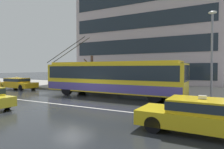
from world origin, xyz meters
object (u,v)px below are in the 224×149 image
(pedestrian_approaching_curb, at_px, (119,74))
(pedestrian_walking_past, at_px, (156,75))
(street_lamp, at_px, (212,46))
(taxi_oncoming_far, at_px, (199,114))
(bus_shelter, at_px, (101,71))
(street_tree_bare, at_px, (92,70))
(pedestrian_at_shelter, at_px, (114,80))
(taxi_queued_behind_bus, at_px, (18,83))
(trolleybus, at_px, (111,77))

(pedestrian_approaching_curb, height_order, pedestrian_walking_past, pedestrian_approaching_curb)
(street_lamp, bearing_deg, taxi_oncoming_far, -91.45)
(bus_shelter, distance_m, street_tree_bare, 2.42)
(taxi_oncoming_far, xyz_separation_m, pedestrian_at_shelter, (-9.29, 11.18, 0.41))
(pedestrian_walking_past, bearing_deg, street_lamp, -20.44)
(taxi_oncoming_far, distance_m, pedestrian_at_shelter, 14.55)
(taxi_oncoming_far, distance_m, pedestrian_approaching_curb, 12.13)
(taxi_queued_behind_bus, relative_size, street_tree_bare, 1.23)
(taxi_queued_behind_bus, bearing_deg, street_tree_bare, 33.22)
(trolleybus, relative_size, taxi_queued_behind_bus, 2.89)
(street_tree_bare, bearing_deg, taxi_oncoming_far, -42.54)
(taxi_queued_behind_bus, xyz_separation_m, pedestrian_at_shelter, (9.88, 4.51, 0.41))
(street_lamp, relative_size, street_tree_bare, 1.79)
(trolleybus, relative_size, taxi_oncoming_far, 3.03)
(trolleybus, height_order, street_lamp, street_lamp)
(pedestrian_walking_past, height_order, street_tree_bare, street_tree_bare)
(bus_shelter, height_order, pedestrian_walking_past, bus_shelter)
(bus_shelter, relative_size, street_tree_bare, 1.05)
(taxi_queued_behind_bus, bearing_deg, street_lamp, 6.91)
(bus_shelter, height_order, street_lamp, street_lamp)
(bus_shelter, bearing_deg, street_tree_bare, 147.42)
(taxi_oncoming_far, relative_size, bus_shelter, 1.12)
(trolleybus, bearing_deg, pedestrian_walking_past, 57.72)
(trolleybus, distance_m, taxi_oncoming_far, 9.88)
(pedestrian_walking_past, distance_m, street_lamp, 5.65)
(trolleybus, distance_m, street_tree_bare, 6.78)
(bus_shelter, distance_m, pedestrian_walking_past, 5.67)
(street_lamp, bearing_deg, trolleybus, -162.39)
(taxi_queued_behind_bus, xyz_separation_m, street_tree_bare, (6.94, 4.54, 1.44))
(taxi_oncoming_far, relative_size, street_lamp, 0.66)
(taxi_queued_behind_bus, distance_m, pedestrian_approaching_curb, 11.76)
(bus_shelter, height_order, street_tree_bare, street_tree_bare)
(trolleybus, distance_m, taxi_queued_behind_bus, 11.96)
(pedestrian_at_shelter, distance_m, pedestrian_walking_past, 4.74)
(pedestrian_at_shelter, distance_m, street_tree_bare, 3.11)
(taxi_oncoming_far, height_order, street_tree_bare, street_tree_bare)
(trolleybus, height_order, taxi_queued_behind_bus, trolleybus)
(trolleybus, xyz_separation_m, taxi_queued_behind_bus, (-11.93, 0.02, -0.90))
(trolleybus, bearing_deg, taxi_queued_behind_bus, 179.91)
(taxi_oncoming_far, bearing_deg, pedestrian_walking_past, 113.03)
(trolleybus, relative_size, pedestrian_at_shelter, 7.93)
(taxi_oncoming_far, bearing_deg, street_lamp, 88.55)
(taxi_oncoming_far, height_order, pedestrian_at_shelter, pedestrian_at_shelter)
(bus_shelter, xyz_separation_m, pedestrian_at_shelter, (0.90, 1.26, -0.98))
(street_lamp, bearing_deg, pedestrian_approaching_curb, 178.21)
(taxi_queued_behind_bus, height_order, pedestrian_walking_past, pedestrian_walking_past)
(taxi_queued_behind_bus, distance_m, taxi_oncoming_far, 20.30)
(taxi_queued_behind_bus, relative_size, bus_shelter, 1.18)
(trolleybus, bearing_deg, taxi_oncoming_far, -42.61)
(street_tree_bare, bearing_deg, pedestrian_at_shelter, -0.75)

